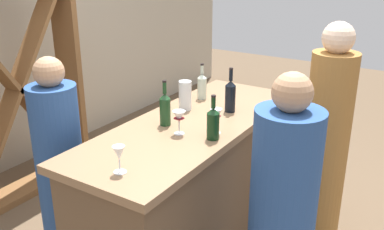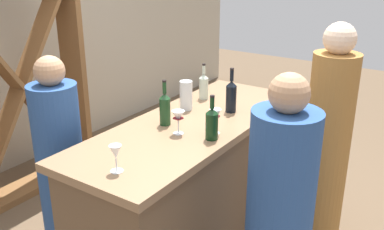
{
  "view_description": "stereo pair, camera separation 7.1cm",
  "coord_description": "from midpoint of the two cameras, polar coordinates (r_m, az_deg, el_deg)",
  "views": [
    {
      "loc": [
        -2.26,
        -1.44,
        2.02
      ],
      "look_at": [
        0.0,
        0.0,
        1.01
      ],
      "focal_mm": 40.76,
      "sensor_mm": 36.0,
      "label": 1
    },
    {
      "loc": [
        -2.22,
        -1.5,
        2.02
      ],
      "look_at": [
        0.0,
        0.0,
        1.01
      ],
      "focal_mm": 40.76,
      "sensor_mm": 36.0,
      "label": 2
    }
  ],
  "objects": [
    {
      "name": "bar_counter",
      "position": [
        3.09,
        -0.67,
        -9.17
      ],
      "size": [
        1.93,
        0.73,
        0.96
      ],
      "color": "brown",
      "rests_on": "ground"
    },
    {
      "name": "wine_bottle_second_right_clear_pale",
      "position": [
        3.31,
        0.69,
        3.87
      ],
      "size": [
        0.07,
        0.07,
        0.27
      ],
      "color": "#B7C6B2",
      "rests_on": "bar_counter"
    },
    {
      "name": "person_center_guest",
      "position": [
        3.11,
        16.44,
        -4.09
      ],
      "size": [
        0.37,
        0.37,
        1.62
      ],
      "rotation": [
        0.0,
        0.0,
        1.29
      ],
      "color": "#9E6B33",
      "rests_on": "ground"
    },
    {
      "name": "person_right_guest",
      "position": [
        3.03,
        -17.48,
        -6.97
      ],
      "size": [
        0.32,
        0.32,
        1.43
      ],
      "rotation": [
        0.0,
        0.0,
        -1.61
      ],
      "color": "#284C8C",
      "rests_on": "ground"
    },
    {
      "name": "water_pitcher",
      "position": [
        3.08,
        -1.57,
        2.58
      ],
      "size": [
        0.09,
        0.09,
        0.21
      ],
      "color": "silver",
      "rests_on": "bar_counter"
    },
    {
      "name": "wine_glass_near_center",
      "position": [
        2.24,
        -10.44,
        -5.06
      ],
      "size": [
        0.07,
        0.07,
        0.15
      ],
      "color": "white",
      "rests_on": "bar_counter"
    },
    {
      "name": "person_left_guest",
      "position": [
        2.46,
        10.84,
        -12.83
      ],
      "size": [
        0.46,
        0.46,
        1.48
      ],
      "rotation": [
        0.0,
        0.0,
        1.21
      ],
      "color": "#284C8C",
      "rests_on": "ground"
    },
    {
      "name": "wine_glass_near_left",
      "position": [
        2.67,
        2.4,
        -0.18
      ],
      "size": [
        0.07,
        0.07,
        0.16
      ],
      "color": "white",
      "rests_on": "bar_counter"
    },
    {
      "name": "wine_bottle_second_left_olive_green",
      "position": [
        2.8,
        -4.28,
        0.88
      ],
      "size": [
        0.07,
        0.07,
        0.3
      ],
      "color": "#193D1E",
      "rests_on": "bar_counter"
    },
    {
      "name": "wine_rack",
      "position": [
        3.91,
        -22.64,
        3.12
      ],
      "size": [
        1.25,
        0.28,
        1.9
      ],
      "color": "brown",
      "rests_on": "ground"
    },
    {
      "name": "wine_bottle_leftmost_dark_green",
      "position": [
        2.59,
        1.98,
        -1.01
      ],
      "size": [
        0.08,
        0.08,
        0.28
      ],
      "color": "black",
      "rests_on": "bar_counter"
    },
    {
      "name": "wine_bottle_center_near_black",
      "position": [
        3.04,
        4.36,
        2.6
      ],
      "size": [
        0.07,
        0.07,
        0.32
      ],
      "color": "black",
      "rests_on": "bar_counter"
    },
    {
      "name": "wine_glass_near_right",
      "position": [
        2.66,
        -2.48,
        -0.31
      ],
      "size": [
        0.08,
        0.08,
        0.15
      ],
      "color": "white",
      "rests_on": "bar_counter"
    }
  ]
}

